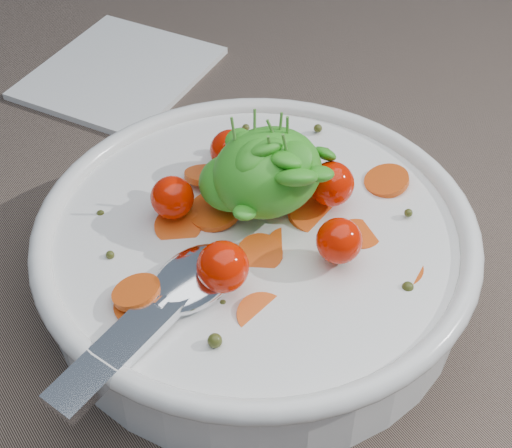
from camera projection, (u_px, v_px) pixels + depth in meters
ground at (269, 246)px, 0.54m from camera, size 6.00×6.00×0.00m
bowl at (256, 250)px, 0.49m from camera, size 0.29×0.27×0.12m
napkin at (120, 73)px, 0.69m from camera, size 0.20×0.19×0.01m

